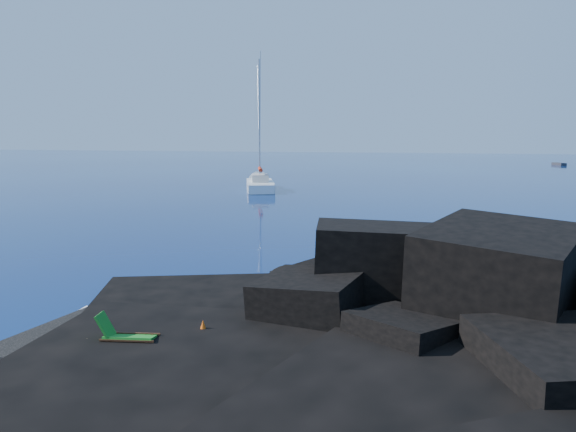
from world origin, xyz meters
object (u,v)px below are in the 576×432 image
object	(u,v)px
sunbather	(73,340)
marker_cone	(203,329)
sailboat	(260,190)
distant_boat_a	(559,165)
deck_chair	(130,330)

from	to	relation	value
sunbather	marker_cone	bearing A→B (deg)	28.84
sunbather	marker_cone	size ratio (longest dim) A/B	3.09
sunbather	sailboat	bearing A→B (deg)	105.08
sailboat	distant_boat_a	xyz separation A→B (m)	(42.58, 70.48, 0.00)
deck_chair	marker_cone	world-z (taller)	deck_chair
deck_chair	marker_cone	distance (m)	2.04
marker_cone	distant_boat_a	world-z (taller)	marker_cone
sunbather	distant_boat_a	size ratio (longest dim) A/B	0.41
sunbather	marker_cone	xyz separation A→B (m)	(3.13, 1.60, 0.10)
sailboat	sunbather	xyz separation A→B (m)	(11.34, -47.86, 0.52)
sailboat	sunbather	size ratio (longest dim) A/B	9.05
distant_boat_a	sunbather	bearing A→B (deg)	-124.03
deck_chair	marker_cone	bearing A→B (deg)	28.64
marker_cone	distant_boat_a	xyz separation A→B (m)	(28.10, 116.74, -0.61)
marker_cone	distant_boat_a	distance (m)	120.08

